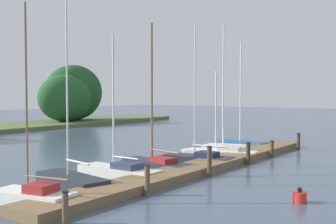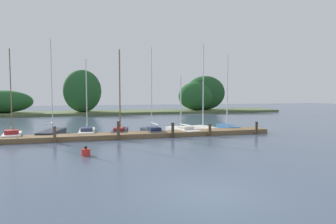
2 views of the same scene
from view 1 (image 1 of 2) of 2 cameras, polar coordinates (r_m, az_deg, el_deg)
The scene contains 16 objects.
dock_pier at distance 22.50m, azimuth 5.01°, elevation -6.72°, with size 22.18×1.80×0.35m.
sailboat_0 at distance 16.17m, azimuth -16.99°, elevation -10.00°, with size 1.68×3.25×6.82m.
sailboat_1 at distance 18.70m, azimuth -12.41°, elevation -8.29°, with size 1.99×4.12×7.88m.
sailboat_2 at distance 20.52m, azimuth -6.51°, elevation -7.28°, with size 1.34×4.42×6.37m.
sailboat_3 at distance 22.56m, azimuth -1.74°, elevation -6.16°, with size 1.92×4.44×7.23m.
sailboat_4 at distance 24.25m, azimuth 3.76°, elevation -5.75°, with size 1.53×4.02×7.40m.
sailboat_5 at distance 26.68m, azimuth 6.50°, elevation -5.04°, with size 2.11×4.59×5.01m.
sailboat_6 at distance 29.29m, azimuth 7.11°, elevation -4.13°, with size 1.77×3.05×8.09m.
sailboat_7 at distance 31.48m, azimuth 9.28°, elevation -3.76°, with size 1.69×3.80×7.20m.
mooring_piling_0 at distance 13.57m, azimuth -12.91°, elevation -11.71°, with size 0.22×0.22×0.98m.
mooring_piling_1 at distance 16.71m, azimuth -2.65°, elevation -8.62°, with size 0.23×0.23×1.14m.
mooring_piling_2 at distance 20.27m, azimuth 5.28°, elevation -6.26°, with size 0.24×0.24×1.39m.
mooring_piling_3 at distance 24.05m, azimuth 10.14°, elevation -5.15°, with size 0.26×0.26×1.16m.
mooring_piling_4 at distance 26.90m, azimuth 13.03°, elevation -4.55°, with size 0.26×0.26×0.97m.
mooring_piling_5 at distance 30.80m, azimuth 16.22°, elevation -3.58°, with size 0.25×0.25×1.07m.
channel_buoy_0 at distance 16.37m, azimuth 16.35°, elevation -10.31°, with size 0.48×0.48×0.54m.
Camera 1 is at (-19.21, 2.25, 3.86)m, focal length 48.04 mm.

